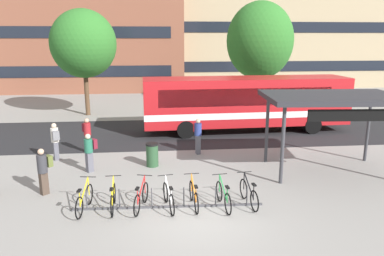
{
  "coord_description": "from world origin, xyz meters",
  "views": [
    {
      "loc": [
        -1.13,
        -10.44,
        5.44
      ],
      "look_at": [
        0.35,
        5.16,
        1.61
      ],
      "focal_mm": 34.52,
      "sensor_mm": 36.0,
      "label": 1
    }
  ],
  "objects_px": {
    "transit_shelter": "(333,100)",
    "city_bus": "(247,102)",
    "parked_bicycle_yellow_0": "(84,200)",
    "trash_bin": "(152,155)",
    "commuter_maroon_pack_5": "(87,133)",
    "parked_bicycle_black_6": "(249,194)",
    "street_tree_0": "(260,41)",
    "commuter_maroon_pack_4": "(89,150)",
    "parked_bicycle_yellow_1": "(113,199)",
    "commuter_olive_pack_1": "(43,168)",
    "commuter_grey_pack_0": "(55,139)",
    "parked_bicycle_green_5": "(223,197)",
    "parked_bicycle_white_3": "(169,198)",
    "parked_bicycle_red_2": "(141,198)",
    "parked_bicycle_orange_4": "(194,196)",
    "street_tree_1": "(83,44)",
    "commuter_red_pack_3": "(198,133)"
  },
  "relations": [
    {
      "from": "transit_shelter",
      "to": "city_bus",
      "type": "bearing_deg",
      "value": 107.09
    },
    {
      "from": "parked_bicycle_yellow_0",
      "to": "trash_bin",
      "type": "relative_size",
      "value": 1.66
    },
    {
      "from": "commuter_maroon_pack_5",
      "to": "trash_bin",
      "type": "height_order",
      "value": "commuter_maroon_pack_5"
    },
    {
      "from": "parked_bicycle_black_6",
      "to": "street_tree_0",
      "type": "xyz_separation_m",
      "value": [
        5.01,
        17.35,
        4.86
      ]
    },
    {
      "from": "trash_bin",
      "to": "parked_bicycle_yellow_0",
      "type": "bearing_deg",
      "value": -117.3
    },
    {
      "from": "commuter_maroon_pack_4",
      "to": "trash_bin",
      "type": "relative_size",
      "value": 1.59
    },
    {
      "from": "parked_bicycle_yellow_1",
      "to": "street_tree_0",
      "type": "height_order",
      "value": "street_tree_0"
    },
    {
      "from": "transit_shelter",
      "to": "commuter_olive_pack_1",
      "type": "distance_m",
      "value": 11.32
    },
    {
      "from": "city_bus",
      "to": "commuter_grey_pack_0",
      "type": "height_order",
      "value": "city_bus"
    },
    {
      "from": "parked_bicycle_green_5",
      "to": "commuter_olive_pack_1",
      "type": "height_order",
      "value": "commuter_olive_pack_1"
    },
    {
      "from": "parked_bicycle_white_3",
      "to": "commuter_maroon_pack_5",
      "type": "height_order",
      "value": "commuter_maroon_pack_5"
    },
    {
      "from": "parked_bicycle_red_2",
      "to": "parked_bicycle_orange_4",
      "type": "bearing_deg",
      "value": -77.24
    },
    {
      "from": "commuter_maroon_pack_5",
      "to": "street_tree_0",
      "type": "relative_size",
      "value": 0.21
    },
    {
      "from": "parked_bicycle_yellow_0",
      "to": "commuter_maroon_pack_4",
      "type": "xyz_separation_m",
      "value": [
        -0.43,
        3.67,
        0.56
      ]
    },
    {
      "from": "street_tree_1",
      "to": "parked_bicycle_green_5",
      "type": "bearing_deg",
      "value": -65.81
    },
    {
      "from": "parked_bicycle_green_5",
      "to": "street_tree_0",
      "type": "relative_size",
      "value": 0.21
    },
    {
      "from": "parked_bicycle_white_3",
      "to": "commuter_red_pack_3",
      "type": "distance_m",
      "value": 6.06
    },
    {
      "from": "parked_bicycle_red_2",
      "to": "commuter_grey_pack_0",
      "type": "xyz_separation_m",
      "value": [
        -4.05,
        5.38,
        0.61
      ]
    },
    {
      "from": "parked_bicycle_red_2",
      "to": "trash_bin",
      "type": "xyz_separation_m",
      "value": [
        0.32,
        4.15,
        0.13
      ]
    },
    {
      "from": "parked_bicycle_orange_4",
      "to": "parked_bicycle_green_5",
      "type": "xyz_separation_m",
      "value": [
        0.96,
        -0.14,
        0.0
      ]
    },
    {
      "from": "commuter_olive_pack_1",
      "to": "street_tree_0",
      "type": "height_order",
      "value": "street_tree_0"
    },
    {
      "from": "parked_bicycle_yellow_0",
      "to": "commuter_maroon_pack_5",
      "type": "distance_m",
      "value": 6.52
    },
    {
      "from": "city_bus",
      "to": "parked_bicycle_yellow_1",
      "type": "height_order",
      "value": "city_bus"
    },
    {
      "from": "transit_shelter",
      "to": "commuter_maroon_pack_4",
      "type": "height_order",
      "value": "transit_shelter"
    },
    {
      "from": "parked_bicycle_black_6",
      "to": "commuter_grey_pack_0",
      "type": "relative_size",
      "value": 1.0
    },
    {
      "from": "parked_bicycle_yellow_1",
      "to": "street_tree_1",
      "type": "distance_m",
      "value": 16.72
    },
    {
      "from": "parked_bicycle_green_5",
      "to": "commuter_olive_pack_1",
      "type": "xyz_separation_m",
      "value": [
        -6.15,
        1.68,
        0.59
      ]
    },
    {
      "from": "commuter_maroon_pack_4",
      "to": "commuter_maroon_pack_5",
      "type": "relative_size",
      "value": 0.96
    },
    {
      "from": "city_bus",
      "to": "street_tree_1",
      "type": "relative_size",
      "value": 1.63
    },
    {
      "from": "parked_bicycle_orange_4",
      "to": "parked_bicycle_yellow_1",
      "type": "bearing_deg",
      "value": 85.29
    },
    {
      "from": "parked_bicycle_yellow_1",
      "to": "parked_bicycle_orange_4",
      "type": "distance_m",
      "value": 2.62
    },
    {
      "from": "parked_bicycle_green_5",
      "to": "parked_bicycle_white_3",
      "type": "bearing_deg",
      "value": 80.92
    },
    {
      "from": "commuter_olive_pack_1",
      "to": "commuter_maroon_pack_5",
      "type": "height_order",
      "value": "commuter_maroon_pack_5"
    },
    {
      "from": "transit_shelter",
      "to": "commuter_red_pack_3",
      "type": "height_order",
      "value": "transit_shelter"
    },
    {
      "from": "commuter_maroon_pack_5",
      "to": "street_tree_0",
      "type": "xyz_separation_m",
      "value": [
        11.39,
        10.89,
        4.25
      ]
    },
    {
      "from": "parked_bicycle_yellow_0",
      "to": "parked_bicycle_white_3",
      "type": "relative_size",
      "value": 1.01
    },
    {
      "from": "city_bus",
      "to": "parked_bicycle_orange_4",
      "type": "height_order",
      "value": "city_bus"
    },
    {
      "from": "commuter_maroon_pack_4",
      "to": "trash_bin",
      "type": "xyz_separation_m",
      "value": [
        2.56,
        0.46,
        -0.43
      ]
    },
    {
      "from": "commuter_maroon_pack_4",
      "to": "street_tree_0",
      "type": "distance_m",
      "value": 17.93
    },
    {
      "from": "city_bus",
      "to": "transit_shelter",
      "type": "relative_size",
      "value": 2.18
    },
    {
      "from": "commuter_grey_pack_0",
      "to": "parked_bicycle_green_5",
      "type": "bearing_deg",
      "value": -156.09
    },
    {
      "from": "parked_bicycle_yellow_0",
      "to": "parked_bicycle_green_5",
      "type": "distance_m",
      "value": 4.5
    },
    {
      "from": "transit_shelter",
      "to": "commuter_red_pack_3",
      "type": "bearing_deg",
      "value": 153.46
    },
    {
      "from": "parked_bicycle_green_5",
      "to": "transit_shelter",
      "type": "height_order",
      "value": "transit_shelter"
    },
    {
      "from": "parked_bicycle_yellow_1",
      "to": "commuter_red_pack_3",
      "type": "height_order",
      "value": "commuter_red_pack_3"
    },
    {
      "from": "commuter_maroon_pack_4",
      "to": "street_tree_0",
      "type": "xyz_separation_m",
      "value": [
        10.81,
        13.64,
        4.29
      ]
    },
    {
      "from": "commuter_grey_pack_0",
      "to": "commuter_maroon_pack_5",
      "type": "relative_size",
      "value": 1.01
    },
    {
      "from": "trash_bin",
      "to": "street_tree_1",
      "type": "distance_m",
      "value": 13.28
    },
    {
      "from": "city_bus",
      "to": "parked_bicycle_black_6",
      "type": "xyz_separation_m",
      "value": [
        -2.31,
        -9.94,
        -1.39
      ]
    },
    {
      "from": "commuter_red_pack_3",
      "to": "trash_bin",
      "type": "height_order",
      "value": "commuter_red_pack_3"
    }
  ]
}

